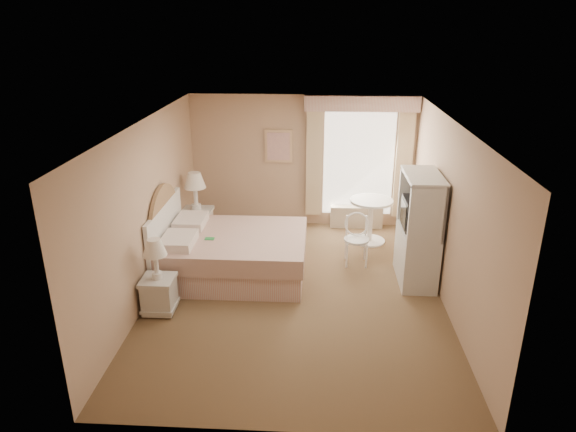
# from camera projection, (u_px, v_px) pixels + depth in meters

# --- Properties ---
(room) EXTENTS (4.21, 5.51, 2.51)m
(room) POSITION_uv_depth(u_px,v_px,m) (296.00, 213.00, 7.12)
(room) COLOR brown
(room) RESTS_ON ground
(window) EXTENTS (2.05, 0.22, 2.51)m
(window) POSITION_uv_depth(u_px,v_px,m) (359.00, 159.00, 9.51)
(window) COLOR white
(window) RESTS_ON room
(framed_art) EXTENTS (0.52, 0.04, 0.62)m
(framed_art) POSITION_uv_depth(u_px,v_px,m) (279.00, 146.00, 9.57)
(framed_art) COLOR #D6AE84
(framed_art) RESTS_ON room
(bed) EXTENTS (2.23, 1.76, 1.55)m
(bed) POSITION_uv_depth(u_px,v_px,m) (226.00, 252.00, 7.99)
(bed) COLOR tan
(bed) RESTS_ON room
(nightstand_near) EXTENTS (0.44, 0.44, 1.06)m
(nightstand_near) POSITION_uv_depth(u_px,v_px,m) (158.00, 285.00, 6.93)
(nightstand_near) COLOR silver
(nightstand_near) RESTS_ON room
(nightstand_far) EXTENTS (0.53, 0.53, 1.28)m
(nightstand_far) POSITION_uv_depth(u_px,v_px,m) (197.00, 217.00, 9.12)
(nightstand_far) COLOR silver
(nightstand_far) RESTS_ON room
(round_table) EXTENTS (0.76, 0.76, 0.80)m
(round_table) POSITION_uv_depth(u_px,v_px,m) (371.00, 214.00, 9.11)
(round_table) COLOR white
(round_table) RESTS_ON room
(cafe_chair) EXTENTS (0.41, 0.41, 0.85)m
(cafe_chair) POSITION_uv_depth(u_px,v_px,m) (356.00, 235.00, 8.34)
(cafe_chair) COLOR white
(cafe_chair) RESTS_ON room
(armoire) EXTENTS (0.51, 1.02, 1.69)m
(armoire) POSITION_uv_depth(u_px,v_px,m) (418.00, 238.00, 7.68)
(armoire) COLOR silver
(armoire) RESTS_ON room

